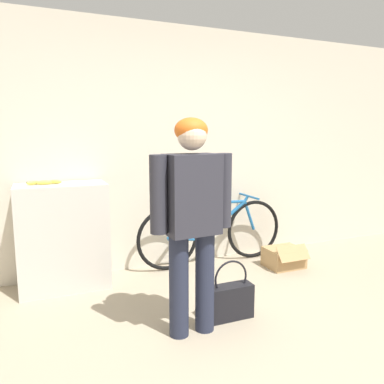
# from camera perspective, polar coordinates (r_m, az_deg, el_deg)

# --- Properties ---
(wall_back) EXTENTS (8.00, 0.07, 2.60)m
(wall_back) POSITION_cam_1_polar(r_m,az_deg,el_deg) (4.12, -3.94, 6.61)
(wall_back) COLOR beige
(wall_back) RESTS_ON ground_plane
(side_shelf) EXTENTS (0.81, 0.45, 1.00)m
(side_shelf) POSITION_cam_1_polar(r_m,az_deg,el_deg) (3.76, -19.02, -6.42)
(side_shelf) COLOR beige
(side_shelf) RESTS_ON ground_plane
(person) EXTENTS (0.61, 0.26, 1.57)m
(person) POSITION_cam_1_polar(r_m,az_deg,el_deg) (2.65, -0.01, -2.69)
(person) COLOR #23283D
(person) RESTS_ON ground_plane
(bicycle) EXTENTS (1.76, 0.46, 0.76)m
(bicycle) POSITION_cam_1_polar(r_m,az_deg,el_deg) (4.24, 3.16, -6.04)
(bicycle) COLOR black
(bicycle) RESTS_ON ground_plane
(banana) EXTENTS (0.31, 0.09, 0.04)m
(banana) POSITION_cam_1_polar(r_m,az_deg,el_deg) (3.66, -21.67, 1.36)
(banana) COLOR #EAD64C
(banana) RESTS_ON side_shelf
(handbag) EXTENTS (0.36, 0.14, 0.48)m
(handbag) POSITION_cam_1_polar(r_m,az_deg,el_deg) (3.11, 5.89, -16.01)
(handbag) COLOR black
(handbag) RESTS_ON ground_plane
(cardboard_box) EXTENTS (0.39, 0.38, 0.27)m
(cardboard_box) POSITION_cam_1_polar(r_m,az_deg,el_deg) (4.33, 13.83, -9.62)
(cardboard_box) COLOR tan
(cardboard_box) RESTS_ON ground_plane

